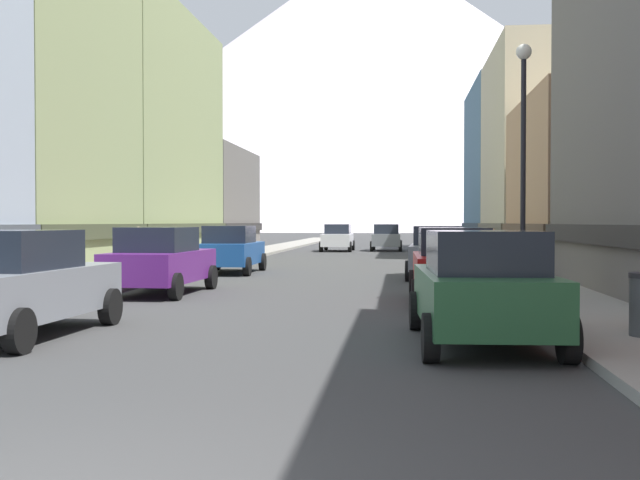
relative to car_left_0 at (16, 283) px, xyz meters
name	(u,v)px	position (x,y,z in m)	size (l,w,h in m)	color
sidewalk_left	(230,258)	(-2.45, 27.41, -0.82)	(2.50, 100.00, 0.15)	gray
sidewalk_right	(475,259)	(10.05, 27.41, -0.82)	(2.50, 100.00, 0.15)	gray
storefront_left_3	(114,142)	(-7.47, 24.48, 4.90)	(7.85, 13.78, 11.96)	#8C9966
storefront_left_4	(189,202)	(-7.31, 37.32, 2.30)	(7.53, 11.57, 6.64)	#66605B
storefront_right_2	(601,187)	(14.35, 20.20, 2.44)	(6.40, 10.69, 6.94)	tan
storefront_right_3	(548,157)	(14.38, 31.79, 4.59)	(6.46, 11.33, 11.35)	beige
storefront_right_4	(541,170)	(16.13, 44.07, 4.66)	(9.96, 12.99, 11.47)	slate
car_left_0	(16,283)	(0.00, 0.00, 0.00)	(2.19, 4.46, 1.78)	slate
car_left_1	(160,260)	(0.00, 7.85, 0.00)	(2.15, 4.44, 1.78)	#591E72
car_left_2	(231,249)	(0.00, 16.50, 0.00)	(2.10, 4.42, 1.78)	#19478C
car_right_0	(482,287)	(7.60, -0.06, 0.00)	(2.22, 4.47, 1.78)	#265933
car_right_1	(454,265)	(7.60, 6.42, 0.00)	(2.08, 4.41, 1.78)	#9E1111
car_right_2	(438,252)	(7.60, 14.62, 0.00)	(2.25, 4.48, 1.78)	slate
car_driving_0	(386,237)	(5.40, 40.12, 0.00)	(2.06, 4.40, 1.78)	slate
car_driving_1	(338,238)	(2.20, 39.24, 0.00)	(2.06, 4.40, 1.78)	silver
potted_plant_0	(16,275)	(-3.20, 6.27, -0.31)	(0.58, 0.58, 0.85)	gray
pedestrian_0	(492,248)	(10.05, 20.04, -0.05)	(0.36, 0.36, 1.52)	#333338
pedestrian_1	(139,252)	(-2.45, 13.26, -0.01)	(0.36, 0.36, 1.61)	maroon
streetlamp_right	(523,132)	(9.15, 6.12, 3.09)	(0.36, 0.36, 5.86)	black
mountain_backdrop	(374,85)	(-2.80, 252.41, 47.24)	(249.69, 249.69, 96.28)	silver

